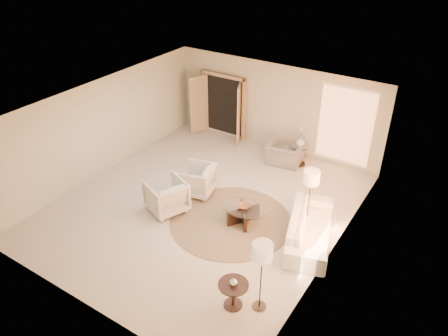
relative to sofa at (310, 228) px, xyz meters
The scene contains 18 objects.
room 3.09m from the sofa, behind, with size 7.04×8.04×2.83m.
windows_right 1.15m from the sofa, 14.54° to the right, with size 0.10×6.40×2.40m, color #FFA466, non-canonical shape.
window_back_corner 3.89m from the sofa, 99.19° to the left, with size 1.70×0.10×2.40m, color #FFA466, non-canonical shape.
curtains_right 1.31m from the sofa, 56.57° to the left, with size 0.06×5.20×2.60m, color beige, non-canonical shape.
french_doors 6.03m from the sofa, 143.32° to the left, with size 1.95×0.66×2.16m.
area_rug 2.01m from the sofa, 168.42° to the right, with size 3.08×3.08×0.01m, color #463526.
sofa is the anchor object (origin of this frame).
armchair_left 3.42m from the sofa, behind, with size 0.88×0.83×0.91m, color beige.
armchair_right 3.70m from the sofa, 166.11° to the right, with size 0.92×0.86×0.95m, color beige.
accent_chair 3.64m from the sofa, 125.42° to the left, with size 1.07×0.69×0.93m, color gray.
coffee_table 1.68m from the sofa, behind, with size 1.24×1.24×0.44m.
end_table 2.72m from the sofa, 99.69° to the right, with size 0.61×0.61×0.57m.
side_table 3.59m from the sofa, 118.35° to the left, with size 0.55×0.55×0.64m.
floor_lamp_near 1.13m from the sofa, 121.15° to the left, with size 0.39×0.39×1.60m.
floor_lamp_far 2.63m from the sofa, 90.00° to the right, with size 0.39×0.39×1.60m.
bowl 1.68m from the sofa, behind, with size 0.31×0.31×0.08m, color brown.
end_vase 2.73m from the sofa, 99.69° to the right, with size 0.15×0.15×0.16m, color white.
side_vase 3.61m from the sofa, 118.35° to the left, with size 0.25×0.25×0.26m, color white.
Camera 1 is at (5.57, -7.63, 6.79)m, focal length 35.00 mm.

